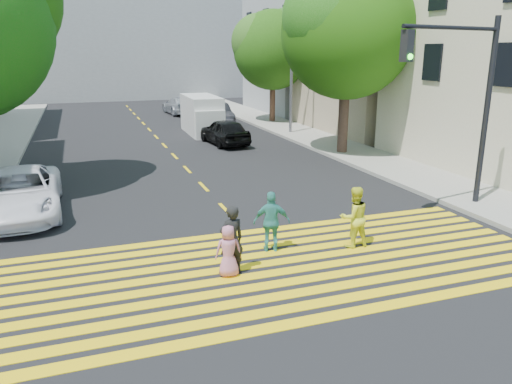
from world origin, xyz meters
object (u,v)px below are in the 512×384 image
pedestrian_woman (354,217)px  traffic_signal (467,88)px  tree_right_far (274,46)px  white_van (202,116)px  pedestrian_man (232,240)px  silver_car (179,106)px  pedestrian_child (228,251)px  pedestrian_extra (272,222)px  dark_car_parked (218,114)px  white_sedan (19,193)px  dark_car_near (225,132)px  tree_right_near (349,24)px

pedestrian_woman → traffic_signal: bearing=-160.2°
tree_right_far → white_van: tree_right_far is taller
pedestrian_man → silver_car: 30.54m
pedestrian_woman → pedestrian_child: (-3.58, -0.62, -0.20)m
pedestrian_extra → dark_car_parked: bearing=-85.5°
dark_car_parked → traffic_signal: 21.82m
pedestrian_man → traffic_signal: bearing=-177.9°
silver_car → dark_car_parked: (1.43, -6.57, 0.03)m
pedestrian_extra → dark_car_parked: size_ratio=0.37×
pedestrian_child → white_sedan: white_sedan is taller
tree_right_far → pedestrian_child: (-10.10, -23.10, -4.68)m
pedestrian_woman → traffic_signal: (4.60, 1.60, 3.07)m
pedestrian_child → dark_car_near: (4.48, 16.03, 0.10)m
pedestrian_man → pedestrian_child: bearing=31.0°
pedestrian_child → pedestrian_extra: (1.45, 1.05, 0.18)m
tree_right_near → pedestrian_child: (-9.28, -11.46, -5.54)m
tree_right_far → traffic_signal: tree_right_far is taller
tree_right_far → pedestrian_man: 25.47m
pedestrian_extra → dark_car_near: 15.28m
pedestrian_extra → white_sedan: bearing=-23.8°
pedestrian_man → pedestrian_child: (-0.11, -0.10, -0.20)m
white_sedan → pedestrian_woman: bearing=-35.4°
dark_car_parked → white_van: size_ratio=0.89×
tree_right_near → pedestrian_man: (-9.17, -11.36, -5.34)m
dark_car_near → tree_right_near: bearing=130.8°
pedestrian_woman → dark_car_near: pedestrian_woman is taller
pedestrian_child → traffic_signal: (8.19, 2.22, 3.27)m
pedestrian_child → traffic_signal: size_ratio=0.21×
tree_right_far → white_sedan: 22.92m
pedestrian_woman → silver_car: (1.16, 29.67, -0.13)m
dark_car_parked → traffic_signal: size_ratio=0.72×
pedestrian_extra → white_van: 19.20m
silver_car → dark_car_parked: 6.73m
tree_right_far → white_van: bearing=-152.6°
traffic_signal → dark_car_parked: bearing=83.7°
white_sedan → white_van: size_ratio=1.05×
dark_car_near → traffic_signal: size_ratio=0.70×
pedestrian_child → silver_car: silver_car is taller
pedestrian_woman → white_sedan: (-8.48, 5.76, -0.10)m
pedestrian_woman → silver_car: pedestrian_woman is taller
dark_car_parked → dark_car_near: bearing=-100.3°
pedestrian_extra → tree_right_near: bearing=-110.7°
white_sedan → white_van: 16.43m
dark_car_near → dark_car_parked: (1.70, 7.69, 0.00)m
pedestrian_man → dark_car_parked: size_ratio=0.38×
pedestrian_man → pedestrian_child: size_ratio=1.33×
dark_car_near → pedestrian_child: bearing=68.7°
white_van → tree_right_near: bearing=-58.1°
tree_right_near → pedestrian_woman: (-5.69, -10.84, -5.34)m
tree_right_far → pedestrian_woman: 23.83m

